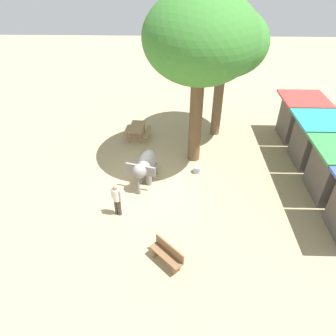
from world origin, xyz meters
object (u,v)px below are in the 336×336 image
picnic_table_near (137,129)px  market_stall_green (336,174)px  market_stall_teal (315,143)px  shade_tree_secondary (224,42)px  person_handler (117,197)px  feed_bucket (197,170)px  market_stall_red (299,120)px  elephant (146,165)px  wooden_bench (167,254)px  shade_tree_main (200,39)px

picnic_table_near → market_stall_green: bearing=-112.5°
picnic_table_near → market_stall_teal: market_stall_teal is taller
shade_tree_secondary → person_handler: bearing=-33.8°
shade_tree_secondary → feed_bucket: (4.13, -1.31, -5.19)m
picnic_table_near → market_stall_red: size_ratio=0.64×
elephant → feed_bucket: (-0.75, 2.51, -0.78)m
feed_bucket → wooden_bench: bearing=-13.5°
picnic_table_near → feed_bucket: size_ratio=4.48×
wooden_bench → picnic_table_near: wooden_bench is taller
market_stall_teal → feed_bucket: bearing=-79.4°
shade_tree_secondary → market_stall_teal: (2.98, 4.80, -4.21)m
elephant → wooden_bench: elephant is taller
market_stall_red → feed_bucket: size_ratio=7.00×
shade_tree_secondary → picnic_table_near: bearing=-81.4°
shade_tree_main → market_stall_teal: bearing=88.6°
elephant → market_stall_red: market_stall_red is taller
person_handler → market_stall_green: (-1.64, 9.62, 0.19)m
elephant → market_stall_teal: size_ratio=0.85×
feed_bucket → market_stall_red: bearing=121.5°
person_handler → shade_tree_main: (-4.39, 3.40, 5.21)m
feed_bucket → person_handler: bearing=-48.7°
picnic_table_near → shade_tree_secondary: bearing=-76.8°
shade_tree_secondary → market_stall_teal: shade_tree_secondary is taller
elephant → feed_bucket: 2.74m
person_handler → market_stall_teal: 10.52m
elephant → person_handler: bearing=-8.0°
market_stall_teal → shade_tree_secondary: bearing=-121.8°
picnic_table_near → wooden_bench: bearing=-162.3°
feed_bucket → shade_tree_secondary: bearing=162.4°
elephant → picnic_table_near: (-4.16, -0.91, -0.36)m
shade_tree_main → market_stall_red: bearing=111.5°
person_handler → market_stall_green: bearing=-57.7°
shade_tree_secondary → wooden_bench: 11.13m
shade_tree_secondary → shade_tree_main: bearing=-26.7°
shade_tree_main → feed_bucket: size_ratio=22.72×
shade_tree_main → wooden_bench: size_ratio=6.43×
shade_tree_main → shade_tree_secondary: 3.27m
picnic_table_near → market_stall_red: (-0.34, 9.52, 0.55)m
shade_tree_secondary → market_stall_green: 8.48m
elephant → market_stall_green: market_stall_green is taller
market_stall_red → wooden_bench: bearing=-38.7°
shade_tree_main → market_stall_red: shade_tree_main is taller
shade_tree_secondary → market_stall_red: (0.38, 4.80, -4.21)m
market_stall_teal → market_stall_green: bearing=0.0°
market_stall_teal → feed_bucket: 6.29m
elephant → market_stall_teal: market_stall_teal is taller
shade_tree_main → market_stall_green: (2.75, 6.22, -5.02)m
elephant → wooden_bench: size_ratio=1.69×
wooden_bench → shade_tree_main: bearing=-55.1°
wooden_bench → market_stall_teal: size_ratio=0.51×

